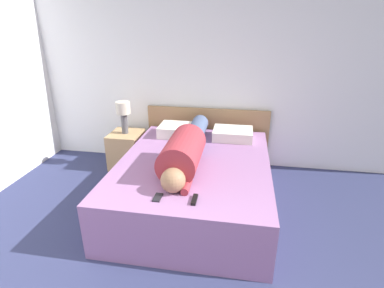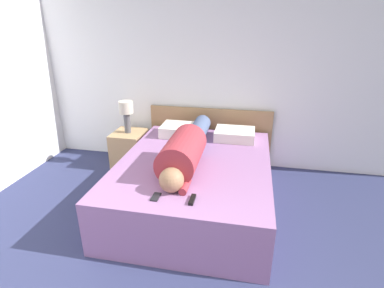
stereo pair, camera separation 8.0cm
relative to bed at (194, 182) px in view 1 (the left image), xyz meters
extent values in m
cube|color=white|center=(0.10, 1.18, 1.03)|extent=(6.14, 0.06, 2.60)
cube|color=#936699|center=(0.00, 0.00, 0.00)|extent=(1.59, 2.04, 0.54)
cube|color=#A37A51|center=(0.00, 1.11, 0.14)|extent=(1.71, 0.04, 0.81)
cube|color=tan|center=(-1.10, 0.79, -0.02)|extent=(0.42, 0.47, 0.50)
cylinder|color=#4C4C51|center=(-1.10, 0.79, 0.37)|extent=(0.09, 0.09, 0.28)
cylinder|color=beige|center=(-1.10, 0.79, 0.59)|extent=(0.19, 0.19, 0.16)
sphere|color=#936B4C|center=(-0.08, -0.66, 0.38)|extent=(0.22, 0.22, 0.22)
cylinder|color=#992D38|center=(-0.08, -0.24, 0.45)|extent=(0.37, 0.71, 0.37)
cylinder|color=#47567A|center=(-0.08, 0.55, 0.38)|extent=(0.22, 0.85, 0.22)
cylinder|color=#992D38|center=(0.03, -0.61, 0.31)|extent=(0.07, 0.22, 0.07)
cube|color=silver|center=(-0.31, 0.72, 0.34)|extent=(0.52, 0.39, 0.14)
cube|color=silver|center=(0.37, 0.72, 0.33)|extent=(0.49, 0.39, 0.13)
cube|color=black|center=(0.13, -0.78, 0.28)|extent=(0.04, 0.15, 0.02)
cube|color=black|center=(-0.18, -0.79, 0.28)|extent=(0.06, 0.13, 0.01)
camera|label=1|loc=(0.47, -2.87, 1.65)|focal=28.00mm
camera|label=2|loc=(0.55, -2.86, 1.65)|focal=28.00mm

